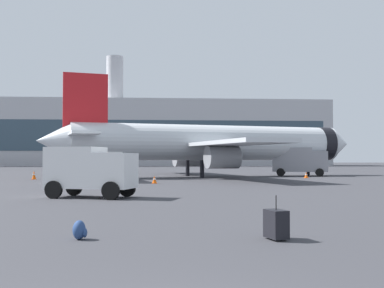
{
  "coord_description": "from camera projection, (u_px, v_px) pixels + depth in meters",
  "views": [
    {
      "loc": [
        -0.02,
        -5.11,
        2.04
      ],
      "look_at": [
        2.33,
        27.88,
        3.0
      ],
      "focal_mm": 44.75,
      "sensor_mm": 36.0,
      "label": 1
    }
  ],
  "objects": [
    {
      "name": "safety_cone_near",
      "position": [
        306.0,
        175.0,
        48.48
      ],
      "size": [
        0.44,
        0.44,
        0.61
      ],
      "color": "#F2590C",
      "rests_on": "ground"
    },
    {
      "name": "fuel_truck",
      "position": [
        299.0,
        160.0,
        53.78
      ],
      "size": [
        6.44,
        4.11,
        3.2
      ],
      "color": "gray",
      "rests_on": "ground"
    },
    {
      "name": "service_truck",
      "position": [
        92.0,
        163.0,
        39.36
      ],
      "size": [
        4.88,
        2.68,
        2.9
      ],
      "color": "white",
      "rests_on": "ground"
    },
    {
      "name": "safety_cone_mid",
      "position": [
        34.0,
        175.0,
        45.31
      ],
      "size": [
        0.44,
        0.44,
        0.83
      ],
      "color": "#F2590C",
      "rests_on": "ground"
    },
    {
      "name": "rolling_suitcase",
      "position": [
        276.0,
        224.0,
        11.9
      ],
      "size": [
        0.55,
        0.72,
        1.1
      ],
      "color": "black",
      "rests_on": "ground"
    },
    {
      "name": "terminal_building",
      "position": [
        131.0,
        134.0,
        125.19
      ],
      "size": [
        101.62,
        19.09,
        28.67
      ],
      "color": "#B2B2B7",
      "rests_on": "ground"
    },
    {
      "name": "airplane_at_gate",
      "position": [
        210.0,
        143.0,
        51.8
      ],
      "size": [
        35.35,
        32.19,
        10.5
      ],
      "color": "silver",
      "rests_on": "ground"
    },
    {
      "name": "safety_cone_far",
      "position": [
        154.0,
        180.0,
        38.09
      ],
      "size": [
        0.44,
        0.44,
        0.6
      ],
      "color": "#F2590C",
      "rests_on": "ground"
    },
    {
      "name": "cargo_van",
      "position": [
        90.0,
        169.0,
        24.53
      ],
      "size": [
        4.81,
        3.46,
        2.6
      ],
      "color": "white",
      "rests_on": "ground"
    },
    {
      "name": "safety_cone_outer",
      "position": [
        60.0,
        174.0,
        48.11
      ],
      "size": [
        0.44,
        0.44,
        0.78
      ],
      "color": "#F2590C",
      "rests_on": "ground"
    },
    {
      "name": "traveller_backpack",
      "position": [
        80.0,
        230.0,
        11.91
      ],
      "size": [
        0.36,
        0.4,
        0.48
      ],
      "color": "navy",
      "rests_on": "ground"
    }
  ]
}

